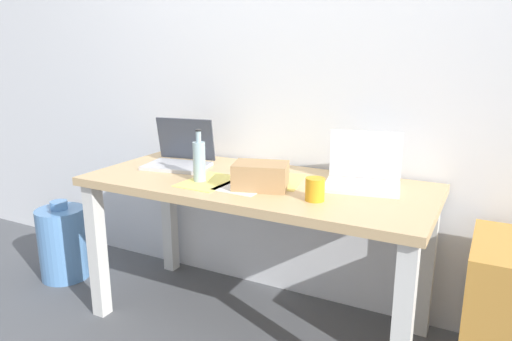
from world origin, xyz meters
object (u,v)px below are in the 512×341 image
computer_mouse (256,171)px  laptop_right (363,175)px  laptop_left (180,156)px  coffee_mug (315,189)px  beer_bottle (199,160)px  water_cooler_jug (63,243)px  cardboard_box (261,176)px  desk (256,202)px

computer_mouse → laptop_right: bearing=-0.4°
laptop_left → coffee_mug: (0.84, -0.23, -0.01)m
beer_bottle → water_cooler_jug: beer_bottle is taller
cardboard_box → coffee_mug: size_ratio=2.49×
coffee_mug → water_cooler_jug: 1.72m
beer_bottle → cardboard_box: 0.31m
computer_mouse → laptop_left: bearing=179.2°
laptop_left → beer_bottle: beer_bottle is taller
laptop_left → cardboard_box: bearing=-17.3°
laptop_left → computer_mouse: laptop_left is taller
laptop_left → beer_bottle: (0.26, -0.20, 0.05)m
beer_bottle → coffee_mug: 0.58m
laptop_right → coffee_mug: bearing=-111.9°
laptop_right → beer_bottle: beer_bottle is taller
laptop_left → water_cooler_jug: bearing=-168.0°
laptop_right → computer_mouse: 0.53m
computer_mouse → cardboard_box: cardboard_box is taller
desk → water_cooler_jug: desk is taller
cardboard_box → coffee_mug: cardboard_box is taller
computer_mouse → water_cooler_jug: 1.35m
desk → cardboard_box: bearing=-53.2°
laptop_left → computer_mouse: bearing=4.0°
laptop_right → computer_mouse: size_ratio=3.65×
beer_bottle → water_cooler_jug: (-1.04, 0.04, -0.63)m
laptop_left → coffee_mug: 0.87m
desk → beer_bottle: 0.34m
coffee_mug → water_cooler_jug: (-1.62, 0.06, -0.58)m
coffee_mug → computer_mouse: bearing=147.6°
computer_mouse → desk: bearing=-67.8°
laptop_left → beer_bottle: size_ratio=1.46×
laptop_right → water_cooler_jug: (-1.74, -0.23, -0.58)m
desk → laptop_left: laptop_left is taller
desk → laptop_right: (0.47, 0.14, 0.16)m
laptop_left → beer_bottle: bearing=-37.9°
water_cooler_jug → laptop_right: bearing=7.7°
water_cooler_jug → computer_mouse: bearing=9.1°
cardboard_box → coffee_mug: bearing=-10.2°
beer_bottle → laptop_left: bearing=142.1°
desk → beer_bottle: bearing=-150.5°
laptop_right → desk: bearing=-163.0°
laptop_left → water_cooler_jug: (-0.78, -0.16, -0.59)m
coffee_mug → cardboard_box: bearing=169.8°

